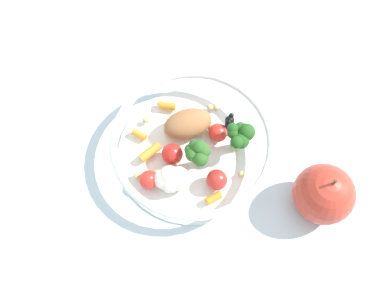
{
  "coord_description": "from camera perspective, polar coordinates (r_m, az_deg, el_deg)",
  "views": [
    {
      "loc": [
        -0.03,
        -0.25,
        0.58
      ],
      "look_at": [
        -0.01,
        0.0,
        0.03
      ],
      "focal_mm": 38.63,
      "sensor_mm": 36.0,
      "label": 1
    }
  ],
  "objects": [
    {
      "name": "food_container",
      "position": [
        0.6,
        -0.02,
        -0.25
      ],
      "size": [
        0.24,
        0.24,
        0.07
      ],
      "color": "white",
      "rests_on": "ground_plane"
    },
    {
      "name": "ground_plane",
      "position": [
        0.63,
        0.78,
        -1.14
      ],
      "size": [
        2.4,
        2.4,
        0.0
      ],
      "primitive_type": "plane",
      "color": "silver"
    },
    {
      "name": "loose_apple",
      "position": [
        0.59,
        17.71,
        -6.6
      ],
      "size": [
        0.08,
        0.08,
        0.1
      ],
      "color": "#BC3828",
      "rests_on": "ground_plane"
    }
  ]
}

